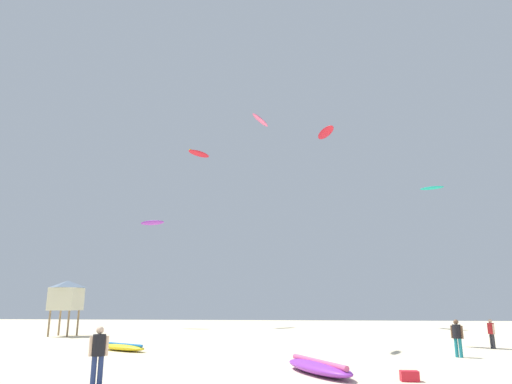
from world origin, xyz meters
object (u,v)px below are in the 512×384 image
Objects in this scene: kite_aloft_2 at (326,133)px; kite_aloft_4 at (432,188)px; person_midground at (491,331)px; kite_aloft_3 at (260,120)px; kite_aloft_1 at (152,223)px; kite_grounded_mid at (123,347)px; person_foreground at (98,351)px; kite_grounded_near at (318,367)px; lifeguard_tower at (66,295)px; cooler_box at (409,376)px; kite_aloft_6 at (199,154)px; person_left at (457,335)px.

kite_aloft_2 is 13.82m from kite_aloft_4.
kite_aloft_3 is (-12.70, -0.51, 12.80)m from person_midground.
kite_aloft_4 is (31.16, 5.55, 4.48)m from kite_aloft_1.
kite_aloft_2 is (12.43, 26.61, 21.74)m from kite_grounded_mid.
kite_grounded_mid is (-3.19, 10.09, -0.81)m from person_foreground.
kite_aloft_2 reaches higher than person_foreground.
kite_grounded_near is 1.31× the size of kite_grounded_mid.
kite_grounded_near reaches higher than kite_grounded_mid.
cooler_box is at bearing -40.78° from lifeguard_tower.
person_foreground is at bearing -80.90° from kite_aloft_6.
kite_aloft_1 is 1.34× the size of kite_aloft_3.
kite_aloft_6 is (-9.72, 24.34, 6.29)m from kite_aloft_3.
person_left is at bearing -104.98° from kite_aloft_4.
person_midground is 14.24m from kite_grounded_near.
lifeguard_tower is (-8.88, 10.32, 2.87)m from kite_grounded_mid.
cooler_box is (9.52, 1.79, -0.84)m from person_foreground.
kite_aloft_3 is at bearing -68.23° from kite_aloft_6.
person_left is 16.37m from kite_aloft_3.
kite_grounded_near is 36.07m from kite_aloft_1.
cooler_box is at bearing -105.09° from person_foreground.
person_left is 0.52× the size of kite_aloft_6.
kite_grounded_near is 40.17m from kite_aloft_2.
lifeguard_tower is at bearing 139.22° from cooler_box.
cooler_box is 0.17× the size of kite_aloft_6.
person_foreground is 9.72m from cooler_box.
person_left is 0.54× the size of kite_aloft_1.
kite_aloft_1 is (-16.59, 30.19, 10.68)m from kite_grounded_near.
kite_grounded_near is at bearing -69.70° from kite_aloft_6.
kite_aloft_3 is at bearing 117.55° from cooler_box.
kite_aloft_2 is 25.85m from kite_aloft_3.
kite_grounded_mid is (-9.88, 7.11, -0.05)m from kite_grounded_near.
kite_aloft_3 is at bearing -42.15° from person_foreground.
person_left is at bearing -82.10° from person_foreground.
person_left is (-3.21, -4.49, 0.07)m from person_midground.
person_foreground is 1.09× the size of person_midground.
kite_grounded_mid is 5.77× the size of cooler_box.
person_left reaches higher than person_midground.
kite_aloft_6 reaches higher than person_left.
kite_grounded_mid is at bearing -49.27° from lifeguard_tower.
kite_grounded_mid is 1.18× the size of kite_aloft_4.
cooler_box is 0.12× the size of kite_aloft_2.
person_left is 0.62× the size of kite_aloft_4.
lifeguard_tower is at bearing -110.08° from kite_aloft_6.
kite_aloft_4 is (17.49, 25.92, 1.69)m from kite_aloft_3.
kite_aloft_4 is at bearing 72.36° from cooler_box.
kite_aloft_4 reaches higher than lifeguard_tower.
kite_aloft_2 is (2.56, 33.72, 21.69)m from kite_grounded_near.
lifeguard_tower is at bearing 130.73° from kite_grounded_mid.
person_foreground reaches higher than cooler_box.
kite_grounded_mid is 15.45m from kite_aloft_3.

